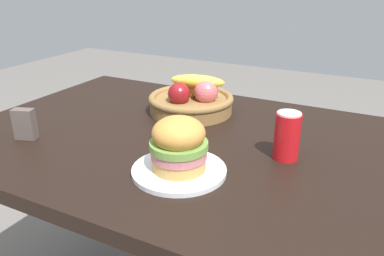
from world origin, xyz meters
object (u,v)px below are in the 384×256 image
sandwich (179,144)px  napkin_holder (25,124)px  plate (179,170)px  soda_can (287,136)px  fruit_basket (192,100)px

sandwich → napkin_holder: sandwich is taller
plate → sandwich: 0.07m
plate → napkin_holder: size_ratio=2.55×
soda_can → fruit_basket: bearing=152.3°
napkin_holder → plate: bearing=-16.1°
fruit_basket → soda_can: bearing=-27.7°
fruit_basket → napkin_holder: size_ratio=3.22×
fruit_basket → napkin_holder: 0.53m
fruit_basket → napkin_holder: fruit_basket is taller
plate → soda_can: soda_can is taller
sandwich → fruit_basket: bearing=113.3°
fruit_basket → sandwich: bearing=-66.7°
plate → fruit_basket: (-0.17, 0.39, 0.04)m
sandwich → soda_can: 0.29m
sandwich → soda_can: sandwich is taller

